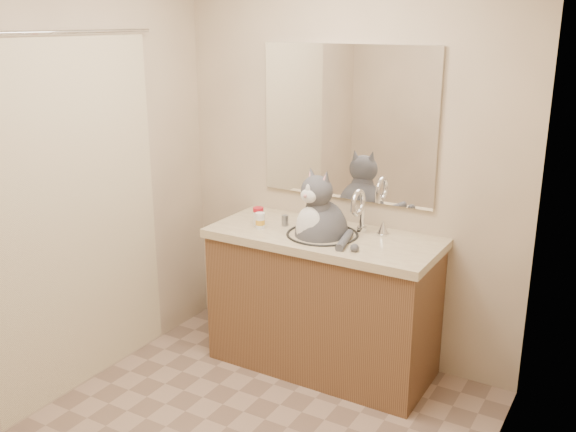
# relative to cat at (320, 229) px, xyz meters

# --- Properties ---
(room) EXTENTS (2.22, 2.52, 2.42)m
(room) POSITION_rel_cat_xyz_m (0.01, -0.94, 0.32)
(room) COLOR gray
(room) RESTS_ON ground
(vanity) EXTENTS (1.34, 0.59, 1.12)m
(vanity) POSITION_rel_cat_xyz_m (0.01, 0.03, -0.44)
(vanity) COLOR brown
(vanity) RESTS_ON ground
(mirror) EXTENTS (1.10, 0.02, 0.90)m
(mirror) POSITION_rel_cat_xyz_m (0.01, 0.30, 0.57)
(mirror) COLOR white
(mirror) RESTS_ON room
(shower_curtain) EXTENTS (0.02, 1.30, 1.93)m
(shower_curtain) POSITION_rel_cat_xyz_m (-1.04, -0.84, 0.15)
(shower_curtain) COLOR beige
(shower_curtain) RESTS_ON ground
(cat) EXTENTS (0.42, 0.41, 0.60)m
(cat) POSITION_rel_cat_xyz_m (0.00, 0.00, 0.00)
(cat) COLOR #4A494F
(cat) RESTS_ON vanity
(pill_bottle_redcap) EXTENTS (0.08, 0.08, 0.11)m
(pill_bottle_redcap) POSITION_rel_cat_xyz_m (-0.41, -0.02, 0.02)
(pill_bottle_redcap) COLOR white
(pill_bottle_redcap) RESTS_ON vanity
(pill_bottle_orange) EXTENTS (0.07, 0.07, 0.10)m
(pill_bottle_orange) POSITION_rel_cat_xyz_m (-0.36, -0.07, 0.01)
(pill_bottle_orange) COLOR white
(pill_bottle_orange) RESTS_ON vanity
(grey_canister) EXTENTS (0.05, 0.05, 0.06)m
(grey_canister) POSITION_rel_cat_xyz_m (-0.26, 0.04, -0.00)
(grey_canister) COLOR slate
(grey_canister) RESTS_ON vanity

